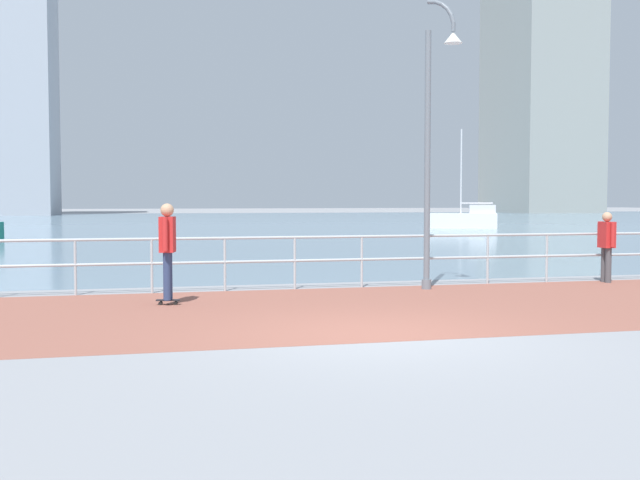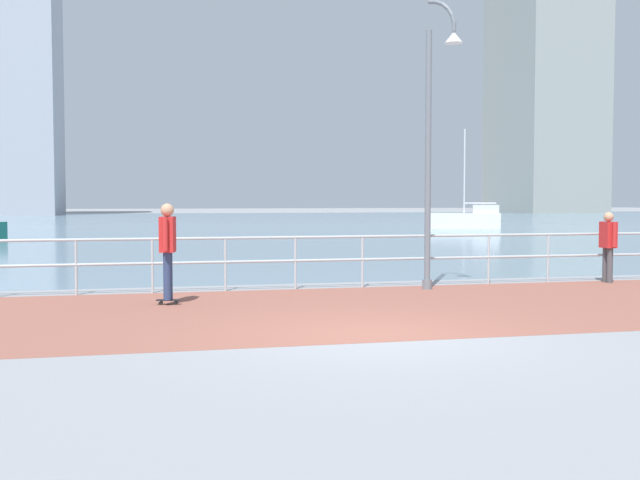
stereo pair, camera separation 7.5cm
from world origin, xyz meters
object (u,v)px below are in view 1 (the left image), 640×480
lamppost (435,130)px  bystander (607,242)px  sailboat_navy (463,219)px  skateboarder (167,244)px

lamppost → bystander: 4.75m
lamppost → bystander: (4.15, 0.37, -2.28)m
lamppost → sailboat_navy: sailboat_navy is taller
lamppost → bystander: size_ratio=3.74×
bystander → sailboat_navy: size_ratio=0.25×
bystander → lamppost: bearing=-174.9°
lamppost → bystander: bearing=5.1°
skateboarder → sailboat_navy: sailboat_navy is taller
skateboarder → sailboat_navy: bearing=58.0°
sailboat_navy → skateboarder: bearing=-122.0°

